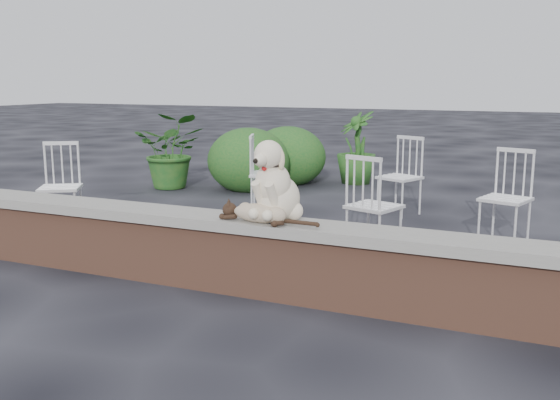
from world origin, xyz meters
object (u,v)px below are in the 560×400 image
at_px(cat, 260,212).
at_px(chair_b, 400,176).
at_px(chair_d, 506,197).
at_px(chair_a, 60,186).
at_px(chair_c, 374,205).
at_px(chair_e, 267,173).
at_px(dog, 278,179).
at_px(potted_plant_a, 172,151).
at_px(potted_plant_b, 357,147).

height_order(cat, chair_b, chair_b).
bearing_deg(chair_d, chair_a, -147.44).
bearing_deg(chair_c, chair_e, -20.97).
relative_size(chair_c, chair_e, 1.00).
xyz_separation_m(dog, chair_b, (0.16, 3.22, -0.42)).
bearing_deg(chair_b, potted_plant_a, -164.79).
bearing_deg(chair_b, potted_plant_b, 142.98).
bearing_deg(chair_e, chair_b, -97.37).
bearing_deg(chair_b, cat, -71.00).
distance_m(cat, chair_e, 3.27).
distance_m(dog, cat, 0.29).
bearing_deg(chair_e, dog, -174.67).
bearing_deg(potted_plant_b, dog, -79.11).
bearing_deg(chair_a, chair_b, 2.71).
bearing_deg(cat, potted_plant_a, 139.39).
bearing_deg(chair_c, potted_plant_a, -13.67).
height_order(dog, chair_a, dog).
relative_size(potted_plant_a, potted_plant_b, 1.00).
bearing_deg(potted_plant_b, potted_plant_a, -147.27).
distance_m(cat, chair_a, 3.20).
bearing_deg(potted_plant_b, chair_d, -50.56).
bearing_deg(chair_b, chair_a, -122.28).
bearing_deg(chair_c, dog, 93.63).
xyz_separation_m(dog, chair_c, (0.36, 1.39, -0.42)).
bearing_deg(potted_plant_a, chair_b, -7.86).
relative_size(cat, chair_c, 1.00).
height_order(dog, potted_plant_a, dog).
bearing_deg(cat, chair_a, 167.63).
distance_m(chair_c, potted_plant_a, 4.42).
height_order(chair_e, chair_b, same).
height_order(chair_d, potted_plant_b, potted_plant_b).
relative_size(chair_d, chair_a, 1.00).
bearing_deg(chair_c, chair_d, -123.05).
xyz_separation_m(dog, chair_a, (-3.06, 0.99, -0.42)).
bearing_deg(chair_a, potted_plant_b, 32.36).
bearing_deg(potted_plant_b, chair_b, -60.08).
xyz_separation_m(cat, potted_plant_b, (-0.93, 5.40, -0.09)).
relative_size(chair_e, chair_b, 1.00).
relative_size(chair_d, potted_plant_b, 0.83).
height_order(dog, potted_plant_b, dog).
height_order(dog, chair_d, dog).
bearing_deg(chair_e, chair_c, -150.31).
distance_m(cat, potted_plant_b, 5.48).
height_order(chair_c, potted_plant_a, potted_plant_a).
xyz_separation_m(cat, potted_plant_a, (-3.33, 3.86, -0.09)).
xyz_separation_m(chair_c, chair_e, (-1.78, 1.44, 0.00)).
height_order(chair_c, potted_plant_b, potted_plant_b).
relative_size(chair_c, chair_d, 1.00).
height_order(cat, potted_plant_b, potted_plant_b).
distance_m(chair_d, chair_b, 1.60).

